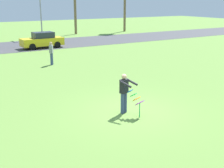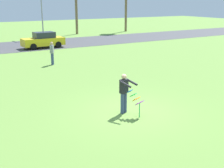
{
  "view_description": "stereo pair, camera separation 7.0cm",
  "coord_description": "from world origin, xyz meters",
  "px_view_note": "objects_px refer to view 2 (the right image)",
  "views": [
    {
      "loc": [
        -6.91,
        -9.99,
        4.72
      ],
      "look_at": [
        -0.35,
        1.05,
        1.05
      ],
      "focal_mm": 47.24,
      "sensor_mm": 36.0,
      "label": 1
    },
    {
      "loc": [
        -6.85,
        -10.03,
        4.72
      ],
      "look_at": [
        -0.35,
        1.05,
        1.05
      ],
      "focal_mm": 47.24,
      "sensor_mm": 36.0,
      "label": 2
    }
  ],
  "objects_px": {
    "streetlight_pole": "(41,6)",
    "person_walker_near": "(52,53)",
    "kite_held": "(136,100)",
    "parked_car_yellow": "(43,40)",
    "person_kite_flyer": "(124,92)"
  },
  "relations": [
    {
      "from": "person_kite_flyer",
      "to": "kite_held",
      "type": "height_order",
      "value": "person_kite_flyer"
    },
    {
      "from": "person_kite_flyer",
      "to": "streetlight_pole",
      "type": "xyz_separation_m",
      "value": [
        5.06,
        27.15,
        3.05
      ]
    },
    {
      "from": "parked_car_yellow",
      "to": "person_walker_near",
      "type": "relative_size",
      "value": 2.46
    },
    {
      "from": "person_kite_flyer",
      "to": "parked_car_yellow",
      "type": "height_order",
      "value": "person_kite_flyer"
    },
    {
      "from": "kite_held",
      "to": "parked_car_yellow",
      "type": "distance_m",
      "value": 20.2
    },
    {
      "from": "person_kite_flyer",
      "to": "person_walker_near",
      "type": "xyz_separation_m",
      "value": [
        0.68,
        11.08,
        -0.02
      ]
    },
    {
      "from": "kite_held",
      "to": "person_walker_near",
      "type": "relative_size",
      "value": 0.64
    },
    {
      "from": "streetlight_pole",
      "to": "person_kite_flyer",
      "type": "bearing_deg",
      "value": -100.56
    },
    {
      "from": "person_walker_near",
      "to": "streetlight_pole",
      "type": "bearing_deg",
      "value": 74.74
    },
    {
      "from": "person_kite_flyer",
      "to": "parked_car_yellow",
      "type": "distance_m",
      "value": 19.63
    },
    {
      "from": "person_kite_flyer",
      "to": "parked_car_yellow",
      "type": "xyz_separation_m",
      "value": [
        2.67,
        19.44,
        -0.18
      ]
    },
    {
      "from": "streetlight_pole",
      "to": "person_walker_near",
      "type": "height_order",
      "value": "streetlight_pole"
    },
    {
      "from": "parked_car_yellow",
      "to": "kite_held",
      "type": "bearing_deg",
      "value": -96.99
    },
    {
      "from": "kite_held",
      "to": "person_walker_near",
      "type": "bearing_deg",
      "value": 87.71
    },
    {
      "from": "person_walker_near",
      "to": "kite_held",
      "type": "bearing_deg",
      "value": -92.29
    }
  ]
}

